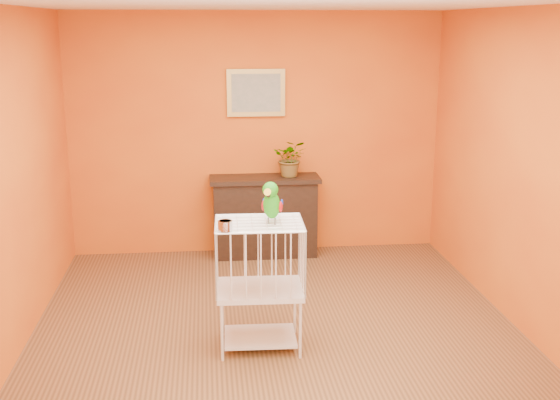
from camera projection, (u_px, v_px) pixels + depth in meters
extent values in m
plane|color=brown|center=(278.00, 334.00, 5.72)|extent=(4.50, 4.50, 0.00)
plane|color=orange|center=(256.00, 134.00, 7.57)|extent=(4.00, 0.00, 4.00)
plane|color=orange|center=(327.00, 283.00, 3.23)|extent=(4.00, 0.00, 4.00)
plane|color=orange|center=(9.00, 185.00, 5.20)|extent=(0.00, 4.50, 4.50)
plane|color=orange|center=(526.00, 173.00, 5.61)|extent=(0.00, 4.50, 4.50)
plane|color=white|center=(277.00, 4.00, 5.09)|extent=(4.50, 4.50, 0.00)
cube|color=black|center=(265.00, 218.00, 7.60)|extent=(1.10, 0.37, 0.83)
cube|color=black|center=(265.00, 179.00, 7.49)|extent=(1.17, 0.42, 0.05)
cube|color=black|center=(266.00, 222.00, 7.44)|extent=(0.77, 0.02, 0.41)
cube|color=#4E1620|center=(244.00, 228.00, 7.55)|extent=(0.05, 0.17, 0.26)
cube|color=#32542A|center=(251.00, 228.00, 7.56)|extent=(0.05, 0.17, 0.26)
cube|color=#4E1620|center=(258.00, 228.00, 7.57)|extent=(0.05, 0.17, 0.26)
cube|color=#32542A|center=(267.00, 228.00, 7.58)|extent=(0.05, 0.17, 0.26)
cube|color=#4E1620|center=(275.00, 227.00, 7.59)|extent=(0.05, 0.17, 0.26)
imported|color=#26722D|center=(291.00, 162.00, 7.47)|extent=(0.43, 0.46, 0.31)
cube|color=#A5833B|center=(256.00, 93.00, 7.43)|extent=(0.62, 0.03, 0.50)
cube|color=gray|center=(256.00, 93.00, 7.42)|extent=(0.52, 0.01, 0.40)
cube|color=silver|center=(260.00, 336.00, 5.49)|extent=(0.57, 0.45, 0.02)
cube|color=silver|center=(260.00, 290.00, 5.40)|extent=(0.67, 0.52, 0.04)
cube|color=silver|center=(259.00, 223.00, 5.27)|extent=(0.67, 0.52, 0.01)
cylinder|color=silver|center=(222.00, 333.00, 5.22)|extent=(0.02, 0.02, 0.45)
cylinder|color=silver|center=(300.00, 330.00, 5.26)|extent=(0.02, 0.02, 0.45)
cylinder|color=silver|center=(222.00, 309.00, 5.65)|extent=(0.02, 0.02, 0.45)
cylinder|color=silver|center=(295.00, 307.00, 5.70)|extent=(0.02, 0.02, 0.45)
cylinder|color=silver|center=(225.00, 226.00, 5.03)|extent=(0.11, 0.11, 0.07)
cylinder|color=#59544C|center=(268.00, 221.00, 5.24)|extent=(0.01, 0.01, 0.05)
cylinder|color=#59544C|center=(275.00, 221.00, 5.22)|extent=(0.01, 0.01, 0.05)
ellipsoid|color=#158D0C|center=(272.00, 205.00, 5.20)|extent=(0.18, 0.22, 0.24)
ellipsoid|color=#158D0C|center=(270.00, 190.00, 5.14)|extent=(0.15, 0.15, 0.12)
cone|color=orange|center=(268.00, 193.00, 5.09)|extent=(0.08, 0.09, 0.08)
cone|color=black|center=(269.00, 195.00, 5.10)|extent=(0.04, 0.04, 0.03)
sphere|color=black|center=(264.00, 188.00, 5.12)|extent=(0.02, 0.02, 0.02)
sphere|color=black|center=(275.00, 189.00, 5.10)|extent=(0.02, 0.02, 0.02)
ellipsoid|color=#A50C0C|center=(264.00, 206.00, 5.23)|extent=(0.05, 0.07, 0.08)
ellipsoid|color=navy|center=(281.00, 207.00, 5.20)|extent=(0.05, 0.07, 0.08)
cone|color=#158D0C|center=(274.00, 213.00, 5.29)|extent=(0.13, 0.18, 0.13)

